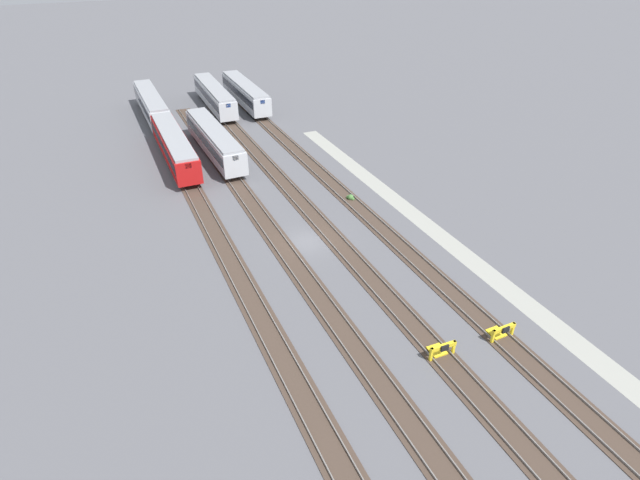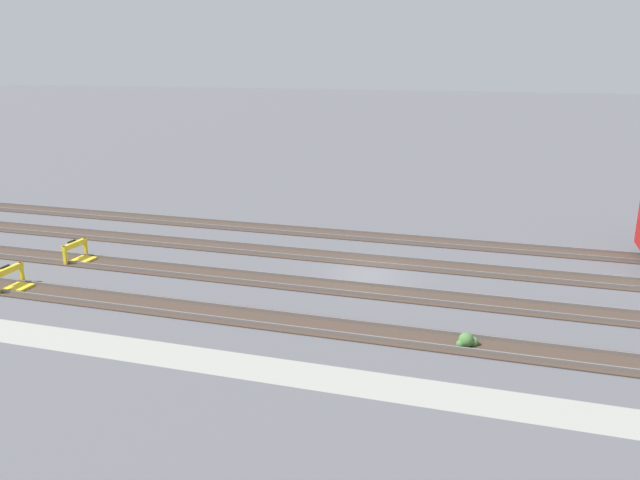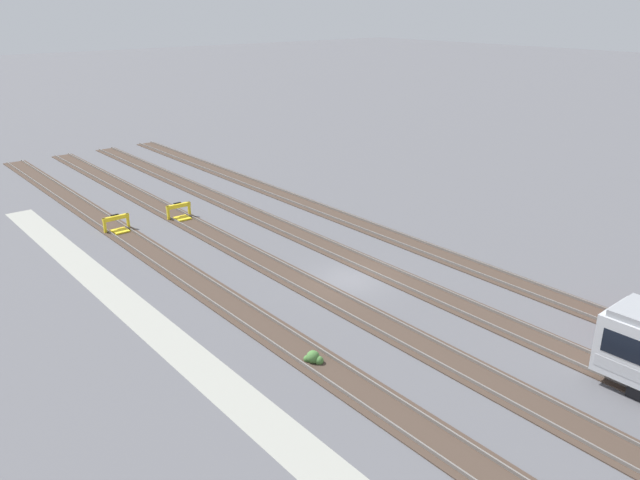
# 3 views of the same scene
# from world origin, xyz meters

# --- Properties ---
(ground_plane) EXTENTS (400.00, 400.00, 0.00)m
(ground_plane) POSITION_xyz_m (0.00, 0.00, 0.00)
(ground_plane) COLOR #5B5B60
(service_walkway) EXTENTS (54.00, 2.00, 0.01)m
(service_walkway) POSITION_xyz_m (0.00, -11.91, 0.00)
(service_walkway) COLOR #9E9E93
(service_walkway) RESTS_ON ground
(rail_track_nearest) EXTENTS (90.00, 2.24, 0.21)m
(rail_track_nearest) POSITION_xyz_m (0.00, -7.44, 0.04)
(rail_track_nearest) COLOR #47382D
(rail_track_nearest) RESTS_ON ground
(rail_track_near_inner) EXTENTS (90.00, 2.24, 0.21)m
(rail_track_near_inner) POSITION_xyz_m (0.00, -2.48, 0.04)
(rail_track_near_inner) COLOR #47382D
(rail_track_near_inner) RESTS_ON ground
(rail_track_middle) EXTENTS (90.00, 2.24, 0.21)m
(rail_track_middle) POSITION_xyz_m (0.00, 2.48, 0.04)
(rail_track_middle) COLOR #47382D
(rail_track_middle) RESTS_ON ground
(rail_track_far_inner) EXTENTS (90.00, 2.24, 0.21)m
(rail_track_far_inner) POSITION_xyz_m (0.00, 7.44, 0.04)
(rail_track_far_inner) COLOR #47382D
(rail_track_far_inner) RESTS_ON ground
(bumper_stop_nearest_track) EXTENTS (1.35, 2.00, 1.22)m
(bumper_stop_nearest_track) POSITION_xyz_m (-17.35, -7.44, 0.51)
(bumper_stop_nearest_track) COLOR yellow
(bumper_stop_nearest_track) RESTS_ON ground
(bumper_stop_near_inner_track) EXTENTS (1.37, 2.01, 1.22)m
(bumper_stop_near_inner_track) POSITION_xyz_m (-17.04, -2.49, 0.51)
(bumper_stop_near_inner_track) COLOR yellow
(bumper_stop_near_inner_track) RESTS_ON ground
(weed_clump) EXTENTS (0.92, 0.70, 0.64)m
(weed_clump) POSITION_xyz_m (5.95, -7.58, 0.24)
(weed_clump) COLOR #4C7F3D
(weed_clump) RESTS_ON ground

